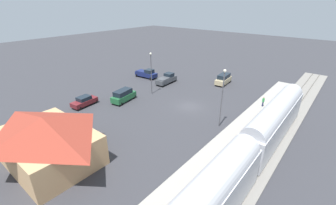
# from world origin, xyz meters

# --- Properties ---
(ground_plane) EXTENTS (200.00, 200.00, 0.00)m
(ground_plane) POSITION_xyz_m (0.00, 0.00, 0.00)
(ground_plane) COLOR #38383D
(railway_track) EXTENTS (4.80, 70.00, 0.30)m
(railway_track) POSITION_xyz_m (-14.00, 0.00, 0.09)
(railway_track) COLOR gray
(railway_track) RESTS_ON ground
(platform) EXTENTS (3.20, 46.00, 0.30)m
(platform) POSITION_xyz_m (-10.00, 0.00, 0.15)
(platform) COLOR #A8A399
(platform) RESTS_ON ground
(station_building) EXTENTS (11.94, 8.55, 5.57)m
(station_building) POSITION_xyz_m (4.00, 22.00, 2.89)
(station_building) COLOR tan
(station_building) RESTS_ON ground
(pedestrian_on_platform) EXTENTS (0.36, 0.36, 1.71)m
(pedestrian_on_platform) POSITION_xyz_m (-10.01, -7.40, 1.28)
(pedestrian_on_platform) COLOR #23284C
(pedestrian_on_platform) RESTS_ON platform
(sedan_maroon) EXTENTS (2.28, 4.66, 1.74)m
(sedan_maroon) POSITION_xyz_m (14.27, 11.23, 0.88)
(sedan_maroon) COLOR maroon
(sedan_maroon) RESTS_ON ground
(pickup_charcoal) EXTENTS (2.23, 5.49, 2.14)m
(pickup_charcoal) POSITION_xyz_m (10.68, -6.83, 1.03)
(pickup_charcoal) COLOR #47494F
(pickup_charcoal) RESTS_ON ground
(suv_tan) EXTENTS (2.32, 5.03, 2.22)m
(suv_tan) POSITION_xyz_m (0.79, -14.35, 1.15)
(suv_tan) COLOR #C6B284
(suv_tan) RESTS_ON ground
(pickup_navy) EXTENTS (5.52, 2.76, 2.14)m
(pickup_navy) POSITION_xyz_m (16.99, -6.99, 1.03)
(pickup_navy) COLOR navy
(pickup_navy) RESTS_ON ground
(suv_green) EXTENTS (2.71, 5.15, 2.22)m
(suv_green) POSITION_xyz_m (10.48, 5.66, 1.15)
(suv_green) COLOR #236638
(suv_green) RESTS_ON ground
(light_pole_near_platform) EXTENTS (0.44, 0.44, 8.56)m
(light_pole_near_platform) POSITION_xyz_m (-7.20, 2.80, 5.31)
(light_pole_near_platform) COLOR #515156
(light_pole_near_platform) RESTS_ON ground
(light_pole_lot_center) EXTENTS (0.44, 0.44, 8.07)m
(light_pole_lot_center) POSITION_xyz_m (9.11, -0.34, 5.05)
(light_pole_lot_center) COLOR #515156
(light_pole_lot_center) RESTS_ON ground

